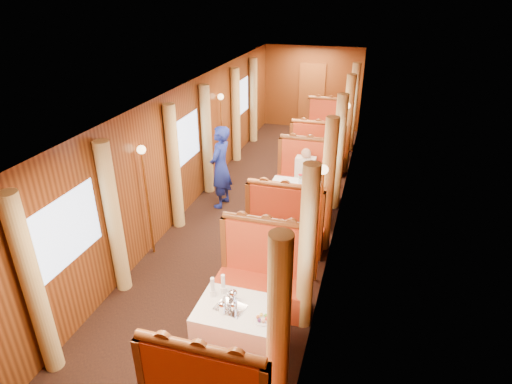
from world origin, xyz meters
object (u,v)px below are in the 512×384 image
at_px(passenger, 305,171).
at_px(teapot_back, 233,298).
at_px(banquette_mid_fwd, 286,227).
at_px(banquette_mid_aft, 306,180).
at_px(teapot_left, 222,309).
at_px(rose_vase_mid, 300,177).
at_px(steward, 221,167).
at_px(table_near, 241,332).
at_px(teapot_right, 233,309).
at_px(fruit_plate, 262,319).
at_px(tea_tray, 230,308).
at_px(banquette_near_aft, 263,279).
at_px(banquette_far_fwd, 317,156).
at_px(rose_vase_far, 323,123).
at_px(table_mid, 297,203).
at_px(banquette_far_aft, 328,130).
at_px(table_far, 323,144).

bearing_deg(passenger, teapot_back, -91.55).
xyz_separation_m(banquette_mid_fwd, banquette_mid_aft, (0.00, 2.03, 0.00)).
xyz_separation_m(teapot_left, passenger, (0.18, 4.38, -0.07)).
relative_size(rose_vase_mid, steward, 0.21).
height_order(table_near, teapot_right, teapot_right).
relative_size(teapot_left, fruit_plate, 0.72).
xyz_separation_m(table_near, steward, (-1.62, 3.71, 0.48)).
bearing_deg(banquette_mid_fwd, tea_tray, -92.70).
xyz_separation_m(banquette_near_aft, banquette_far_fwd, (0.00, 4.97, 0.00)).
height_order(tea_tray, rose_vase_mid, rose_vase_mid).
height_order(banquette_far_fwd, steward, steward).
xyz_separation_m(banquette_near_aft, rose_vase_mid, (0.04, 2.49, 0.50)).
xyz_separation_m(tea_tray, teapot_right, (0.06, -0.06, 0.05)).
distance_m(table_near, rose_vase_mid, 3.54).
relative_size(banquette_near_aft, steward, 0.78).
xyz_separation_m(teapot_right, rose_vase_far, (0.02, 7.08, 0.12)).
xyz_separation_m(banquette_mid_aft, teapot_right, (-0.06, -4.60, 0.38)).
distance_m(table_mid, passenger, 0.84).
distance_m(banquette_far_fwd, rose_vase_mid, 2.54).
bearing_deg(table_near, teapot_left, -143.69).
distance_m(banquette_far_aft, teapot_right, 8.11).
height_order(teapot_back, passenger, passenger).
height_order(banquette_near_aft, teapot_right, banquette_near_aft).
bearing_deg(steward, teapot_right, 26.61).
relative_size(table_mid, rose_vase_far, 2.92).
xyz_separation_m(banquette_far_fwd, teapot_right, (-0.06, -6.08, 0.38)).
bearing_deg(banquette_mid_fwd, passenger, 90.00).
bearing_deg(teapot_back, banquette_mid_aft, 110.50).
distance_m(teapot_back, passenger, 4.19).
relative_size(teapot_right, fruit_plate, 0.66).
height_order(banquette_mid_fwd, fruit_plate, banquette_mid_fwd).
relative_size(banquette_mid_aft, teapot_left, 8.95).
bearing_deg(steward, banquette_far_fwd, 148.78).
relative_size(teapot_left, rose_vase_far, 0.42).
bearing_deg(banquette_near_aft, teapot_back, -96.84).
height_order(banquette_far_aft, teapot_back, banquette_far_aft).
height_order(teapot_right, fruit_plate, teapot_right).
xyz_separation_m(banquette_near_aft, table_far, (0.00, 5.99, -0.05)).
relative_size(teapot_right, teapot_back, 0.78).
bearing_deg(banquette_near_aft, table_far, 90.00).
distance_m(banquette_near_aft, banquette_mid_aft, 3.50).
bearing_deg(teapot_left, table_near, 49.79).
bearing_deg(table_near, tea_tray, -167.04).
xyz_separation_m(tea_tray, steward, (-1.50, 3.74, 0.10)).
height_order(banquette_near_aft, rose_vase_mid, banquette_near_aft).
distance_m(banquette_far_aft, rose_vase_mid, 4.54).
bearing_deg(teapot_right, banquette_far_fwd, 112.05).
bearing_deg(table_mid, steward, 172.59).
distance_m(banquette_near_aft, tea_tray, 1.10).
height_order(teapot_left, rose_vase_far, rose_vase_far).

